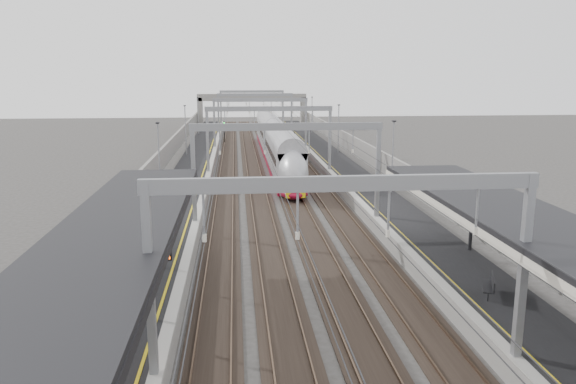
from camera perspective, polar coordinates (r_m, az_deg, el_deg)
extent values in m
cube|color=black|center=(61.47, -9.53, 2.08)|extent=(4.00, 120.00, 1.00)
cube|color=black|center=(62.36, 5.30, 2.33)|extent=(4.00, 120.00, 1.00)
cube|color=black|center=(61.39, -6.26, 1.73)|extent=(2.40, 140.00, 0.08)
cube|color=brown|center=(61.39, -6.93, 1.79)|extent=(0.07, 140.00, 0.14)
cube|color=brown|center=(61.37, -5.59, 1.82)|extent=(0.07, 140.00, 0.14)
cube|color=black|center=(61.41, -3.46, 1.78)|extent=(2.40, 140.00, 0.08)
cube|color=brown|center=(61.38, -4.13, 1.85)|extent=(0.07, 140.00, 0.14)
cube|color=brown|center=(61.42, -2.79, 1.87)|extent=(0.07, 140.00, 0.14)
cube|color=black|center=(61.58, -0.67, 1.83)|extent=(2.40, 140.00, 0.08)
cube|color=brown|center=(61.51, -1.33, 1.90)|extent=(0.07, 140.00, 0.14)
cube|color=brown|center=(61.63, 0.00, 1.92)|extent=(0.07, 140.00, 0.14)
cube|color=black|center=(61.89, 2.11, 1.87)|extent=(2.40, 140.00, 0.08)
cube|color=brown|center=(61.79, 1.44, 1.94)|extent=(0.07, 140.00, 0.14)
cube|color=brown|center=(61.97, 2.77, 1.96)|extent=(0.07, 140.00, 0.14)
cube|color=gray|center=(18.82, -13.90, -8.65)|extent=(0.28, 0.28, 6.60)
cube|color=gray|center=(21.00, 22.80, -7.08)|extent=(0.28, 0.28, 6.60)
cube|color=gray|center=(18.10, 5.72, 0.87)|extent=(13.00, 0.25, 0.50)
cube|color=gray|center=(38.10, -9.58, 1.91)|extent=(0.28, 0.28, 6.60)
cube|color=gray|center=(39.22, 9.12, 2.21)|extent=(0.28, 0.28, 6.60)
cube|color=gray|center=(37.75, -0.10, 6.65)|extent=(13.00, 0.25, 0.50)
cube|color=gray|center=(57.87, -8.18, 5.32)|extent=(0.28, 0.28, 6.60)
cube|color=gray|center=(58.61, 4.27, 5.49)|extent=(0.28, 0.28, 6.60)
cube|color=gray|center=(57.64, -1.94, 8.45)|extent=(13.00, 0.25, 0.50)
cube|color=gray|center=(77.76, -7.49, 6.99)|extent=(0.28, 0.28, 6.60)
cube|color=gray|center=(78.31, 1.83, 7.12)|extent=(0.28, 0.28, 6.60)
cube|color=gray|center=(77.59, -2.84, 9.33)|extent=(13.00, 0.25, 0.50)
cube|color=gray|center=(97.69, -7.08, 7.98)|extent=(0.28, 0.28, 6.60)
cube|color=gray|center=(98.13, 0.36, 8.09)|extent=(0.28, 0.28, 6.60)
cube|color=gray|center=(97.55, -3.38, 9.84)|extent=(13.00, 0.25, 0.50)
cube|color=gray|center=(115.65, -6.84, 8.58)|extent=(0.28, 0.28, 6.60)
cube|color=gray|center=(116.03, -0.53, 8.67)|extent=(0.28, 0.28, 6.60)
cube|color=gray|center=(115.54, -3.70, 10.15)|extent=(13.00, 0.25, 0.50)
cylinder|color=#262628|center=(65.66, -6.31, 7.19)|extent=(0.03, 140.00, 0.03)
cylinder|color=#262628|center=(65.68, -3.67, 7.24)|extent=(0.03, 140.00, 0.03)
cylinder|color=#262628|center=(65.83, -1.04, 7.27)|extent=(0.03, 140.00, 0.03)
cylinder|color=#262628|center=(66.13, 1.58, 7.29)|extent=(0.03, 140.00, 0.03)
cube|color=black|center=(19.82, -18.49, -5.38)|extent=(4.40, 30.00, 0.24)
cylinder|color=black|center=(20.09, -23.56, -11.98)|extent=(0.20, 0.20, 4.00)
cylinder|color=black|center=(31.08, -16.81, -3.15)|extent=(0.20, 0.20, 4.00)
cube|color=black|center=(20.65, -13.96, -6.07)|extent=(1.60, 0.15, 0.55)
cube|color=#FF4C05|center=(20.58, -13.99, -6.14)|extent=(1.50, 0.02, 0.42)
cube|color=black|center=(22.43, 25.62, -3.96)|extent=(4.40, 30.00, 0.24)
cylinder|color=black|center=(33.16, 18.18, -2.31)|extent=(0.20, 0.20, 4.00)
cube|color=gray|center=(115.58, -3.69, 9.58)|extent=(22.00, 2.20, 1.40)
cube|color=gray|center=(115.90, -8.92, 7.94)|extent=(1.00, 2.20, 6.20)
cube|color=gray|center=(116.53, 1.55, 8.09)|extent=(1.00, 2.20, 6.20)
cube|color=gray|center=(61.62, -12.54, 3.02)|extent=(0.30, 120.00, 3.20)
cube|color=gray|center=(62.86, 8.19, 3.35)|extent=(0.30, 120.00, 3.20)
cube|color=maroon|center=(60.85, -0.62, 2.24)|extent=(2.69, 22.90, 0.80)
cube|color=#97979C|center=(60.56, -0.62, 4.00)|extent=(2.69, 22.90, 2.99)
cube|color=black|center=(53.06, 0.10, 0.46)|extent=(1.99, 2.39, 0.50)
cube|color=maroon|center=(83.86, -1.94, 4.89)|extent=(2.69, 22.90, 0.80)
cube|color=#97979C|center=(83.65, -1.95, 6.18)|extent=(2.69, 22.90, 2.99)
cube|color=black|center=(75.97, -1.57, 3.92)|extent=(1.99, 2.39, 0.50)
ellipsoid|color=#97979C|center=(49.15, 0.50, 1.81)|extent=(2.69, 5.18, 4.18)
cube|color=yellow|center=(47.22, 0.77, 0.28)|extent=(1.69, 0.12, 1.49)
cube|color=black|center=(47.39, 0.71, 2.16)|extent=(1.59, 0.57, 0.94)
cube|color=black|center=(27.12, 19.61, -8.99)|extent=(1.08, 1.82, 0.06)
cube|color=black|center=(27.06, 20.11, -8.56)|extent=(0.72, 1.68, 0.50)
cylinder|color=black|center=(26.56, 19.65, -9.99)|extent=(0.06, 0.06, 0.42)
cylinder|color=black|center=(27.85, 19.51, -8.95)|extent=(0.06, 0.06, 0.42)
cylinder|color=black|center=(90.21, -6.47, 5.90)|extent=(0.12, 0.12, 3.00)
cube|color=black|center=(90.06, -6.50, 6.91)|extent=(0.32, 0.22, 0.75)
sphere|color=#0CE526|center=(89.92, -6.50, 7.00)|extent=(0.16, 0.16, 0.16)
cylinder|color=black|center=(81.69, -0.65, 5.35)|extent=(0.12, 0.12, 3.00)
cube|color=black|center=(81.52, -0.66, 6.47)|extent=(0.32, 0.22, 0.75)
sphere|color=red|center=(81.38, -0.65, 6.56)|extent=(0.16, 0.16, 0.16)
cylinder|color=black|center=(85.17, 0.64, 5.62)|extent=(0.12, 0.12, 3.00)
cube|color=black|center=(85.01, 0.65, 6.69)|extent=(0.32, 0.22, 0.75)
sphere|color=red|center=(84.86, 0.66, 6.78)|extent=(0.16, 0.16, 0.16)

